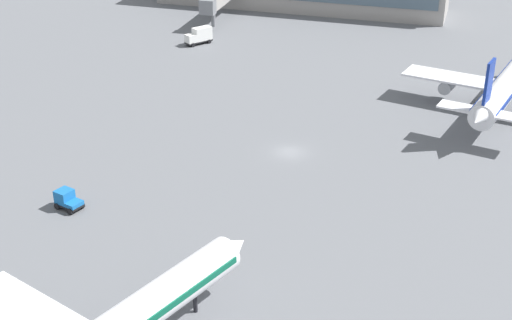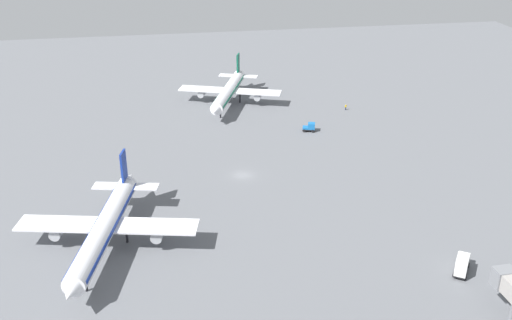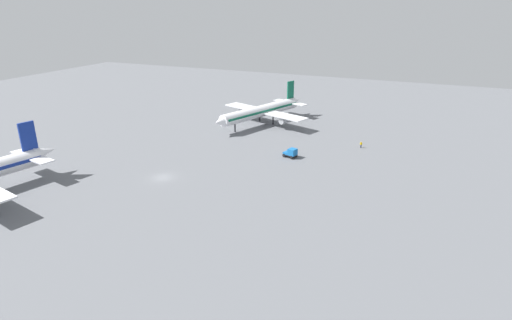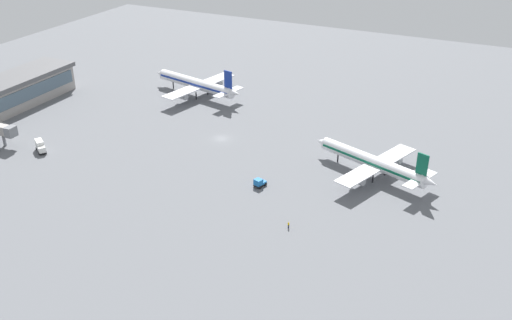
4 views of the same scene
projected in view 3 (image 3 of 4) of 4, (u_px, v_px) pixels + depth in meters
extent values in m
plane|color=slate|center=(163.00, 177.00, 91.39)|extent=(288.00, 288.00, 0.00)
cone|color=white|center=(45.00, 152.00, 91.76)|extent=(3.98, 5.26, 3.02)
cube|color=white|center=(32.00, 156.00, 89.68)|extent=(13.38, 5.85, 0.27)
cube|color=navy|center=(28.00, 136.00, 88.08)|extent=(1.12, 3.30, 6.03)
cylinder|color=white|center=(261.00, 111.00, 129.68)|extent=(14.10, 31.37, 3.53)
cone|color=white|center=(220.00, 122.00, 118.00)|extent=(4.34, 4.45, 3.35)
cone|color=white|center=(295.00, 101.00, 141.17)|extent=(4.14, 5.10, 2.82)
cube|color=#0C593F|center=(261.00, 110.00, 129.58)|extent=(13.74, 30.18, 0.63)
cube|color=white|center=(264.00, 111.00, 130.89)|extent=(30.40, 15.07, 0.32)
cylinder|color=#A5A8AD|center=(285.00, 120.00, 125.87)|extent=(3.23, 4.58, 1.94)
cylinder|color=#A5A8AD|center=(245.00, 111.00, 136.78)|extent=(3.23, 4.58, 1.94)
cube|color=white|center=(290.00, 102.00, 139.41)|extent=(12.44, 6.80, 0.25)
cube|color=#0C593F|center=(291.00, 90.00, 137.92)|extent=(1.39, 3.03, 5.64)
cylinder|color=black|center=(235.00, 128.00, 123.06)|extent=(0.42, 0.42, 2.47)
cylinder|color=black|center=(273.00, 121.00, 130.68)|extent=(0.42, 0.42, 2.47)
cylinder|color=black|center=(260.00, 117.00, 134.29)|extent=(0.42, 0.42, 2.47)
cube|color=black|center=(290.00, 155.00, 103.23)|extent=(3.61, 2.74, 0.30)
cube|color=#1966B2|center=(292.00, 152.00, 102.47)|extent=(2.27, 2.34, 1.60)
cube|color=#3F596B|center=(295.00, 151.00, 101.87)|extent=(0.53, 1.55, 0.90)
cube|color=#1966B2|center=(287.00, 153.00, 103.63)|extent=(1.89, 2.22, 0.50)
cylinder|color=black|center=(296.00, 156.00, 103.28)|extent=(0.85, 0.52, 0.80)
cylinder|color=black|center=(291.00, 158.00, 101.92)|extent=(0.85, 0.52, 0.80)
cylinder|color=black|center=(289.00, 154.00, 104.63)|extent=(0.85, 0.52, 0.80)
cylinder|color=black|center=(284.00, 156.00, 103.27)|extent=(0.85, 0.52, 0.80)
cylinder|color=#1E2338|center=(361.00, 146.00, 109.96)|extent=(0.42, 0.42, 0.85)
cylinder|color=yellow|center=(361.00, 144.00, 109.71)|extent=(0.49, 0.49, 0.60)
sphere|color=tan|center=(361.00, 142.00, 109.56)|extent=(0.22, 0.22, 0.22)
cylinder|color=yellow|center=(362.00, 144.00, 109.70)|extent=(0.10, 0.10, 0.54)
cylinder|color=yellow|center=(360.00, 144.00, 109.71)|extent=(0.10, 0.10, 0.54)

